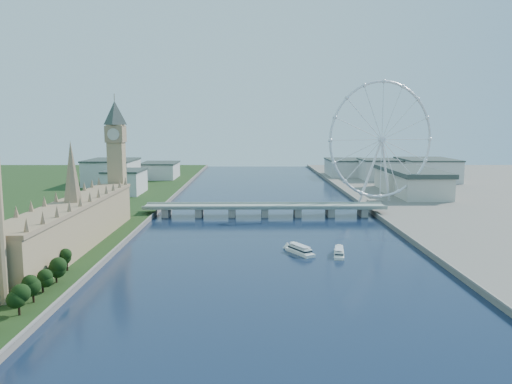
{
  "coord_description": "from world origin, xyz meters",
  "views": [
    {
      "loc": [
        -12.41,
        -150.63,
        82.82
      ],
      "look_at": [
        -8.89,
        210.0,
        34.19
      ],
      "focal_mm": 35.0,
      "sensor_mm": 36.0,
      "label": 1
    }
  ],
  "objects": [
    {
      "name": "tour_boat_near",
      "position": [
        19.1,
        163.98,
        0.0
      ],
      "size": [
        19.7,
        27.98,
        6.17
      ],
      "primitive_type": null,
      "rotation": [
        0.0,
        0.0,
        0.5
      ],
      "color": "white",
      "rests_on": "ground"
    },
    {
      "name": "london_eye",
      "position": [
        119.98,
        355.08,
        67.52
      ],
      "size": [
        113.6,
        39.12,
        124.3
      ],
      "color": "silver",
      "rests_on": "ground"
    },
    {
      "name": "parliament_range",
      "position": [
        -128.0,
        170.0,
        18.48
      ],
      "size": [
        24.0,
        200.0,
        70.0
      ],
      "color": "tan",
      "rests_on": "ground"
    },
    {
      "name": "westminster_bridge",
      "position": [
        0.0,
        300.0,
        6.63
      ],
      "size": [
        220.0,
        22.0,
        9.5
      ],
      "color": "gray",
      "rests_on": "ground"
    },
    {
      "name": "county_hall",
      "position": [
        175.0,
        430.0,
        0.0
      ],
      "size": [
        54.0,
        144.0,
        35.0
      ],
      "primitive_type": null,
      "color": "beige",
      "rests_on": "ground"
    },
    {
      "name": "ground",
      "position": [
        0.0,
        0.0,
        0.0
      ],
      "size": [
        2000.0,
        2000.0,
        0.0
      ],
      "primitive_type": "plane",
      "color": "#192746",
      "rests_on": "ground"
    },
    {
      "name": "tour_boat_far",
      "position": [
        43.63,
        158.48,
        0.0
      ],
      "size": [
        10.6,
        26.34,
        5.62
      ],
      "primitive_type": null,
      "rotation": [
        0.0,
        0.0,
        -0.16
      ],
      "color": "white",
      "rests_on": "ground"
    },
    {
      "name": "city_skyline",
      "position": [
        39.22,
        560.08,
        16.96
      ],
      "size": [
        505.0,
        280.0,
        32.0
      ],
      "color": "beige",
      "rests_on": "ground"
    },
    {
      "name": "big_ben",
      "position": [
        -128.0,
        278.0,
        66.57
      ],
      "size": [
        20.02,
        20.02,
        110.0
      ],
      "color": "tan",
      "rests_on": "ground"
    },
    {
      "name": "tree_row",
      "position": [
        -113.0,
        42.0,
        9.77
      ],
      "size": [
        7.74,
        151.74,
        21.28
      ],
      "color": "black",
      "rests_on": "ground"
    }
  ]
}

